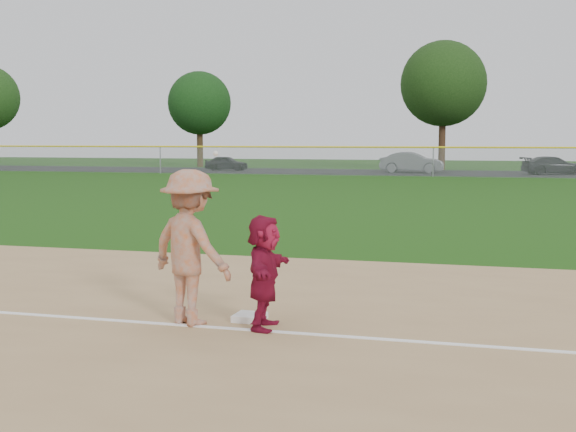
% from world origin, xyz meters
% --- Properties ---
extents(ground, '(160.00, 160.00, 0.00)m').
position_xyz_m(ground, '(0.00, 0.00, 0.00)').
color(ground, '#19460D').
rests_on(ground, ground).
extents(foul_line, '(60.00, 0.10, 0.01)m').
position_xyz_m(foul_line, '(0.00, -0.80, 0.03)').
color(foul_line, white).
rests_on(foul_line, infield_dirt).
extents(parking_asphalt, '(120.00, 10.00, 0.01)m').
position_xyz_m(parking_asphalt, '(0.00, 46.00, 0.01)').
color(parking_asphalt, black).
rests_on(parking_asphalt, ground).
extents(first_base, '(0.43, 0.43, 0.09)m').
position_xyz_m(first_base, '(-0.07, -0.31, 0.07)').
color(first_base, white).
rests_on(first_base, infield_dirt).
extents(base_runner, '(0.56, 1.44, 1.52)m').
position_xyz_m(base_runner, '(0.24, -0.65, 0.78)').
color(base_runner, maroon).
rests_on(base_runner, infield_dirt).
extents(car_left, '(3.51, 1.46, 1.19)m').
position_xyz_m(car_left, '(-16.94, 46.07, 0.60)').
color(car_left, black).
rests_on(car_left, parking_asphalt).
extents(car_mid, '(4.76, 1.66, 1.57)m').
position_xyz_m(car_mid, '(-1.94, 45.75, 0.79)').
color(car_mid, slate).
rests_on(car_mid, parking_asphalt).
extents(car_right, '(4.79, 3.20, 1.29)m').
position_xyz_m(car_right, '(8.17, 45.63, 0.65)').
color(car_right, black).
rests_on(car_right, parking_asphalt).
extents(first_base_play, '(1.56, 1.27, 2.36)m').
position_xyz_m(first_base_play, '(-0.80, -0.66, 1.07)').
color(first_base_play, '#959597').
rests_on(first_base_play, infield_dirt).
extents(outfield_fence, '(110.00, 0.12, 110.00)m').
position_xyz_m(outfield_fence, '(0.00, 40.00, 1.96)').
color(outfield_fence, '#999EA0').
rests_on(outfield_fence, ground).
extents(tree_1, '(5.80, 5.80, 8.75)m').
position_xyz_m(tree_1, '(-22.00, 53.00, 5.83)').
color(tree_1, '#372614').
rests_on(tree_1, ground).
extents(tree_2, '(7.00, 7.00, 10.58)m').
position_xyz_m(tree_2, '(0.00, 51.50, 7.06)').
color(tree_2, '#362113').
rests_on(tree_2, ground).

